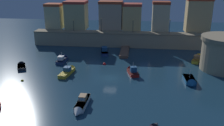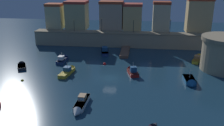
# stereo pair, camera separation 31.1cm
# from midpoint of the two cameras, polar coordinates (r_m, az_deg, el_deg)

# --- Properties ---
(ground_plane) EXTENTS (128.19, 128.19, 0.00)m
(ground_plane) POSITION_cam_midpoint_polar(r_m,az_deg,el_deg) (47.91, -0.33, -3.48)
(ground_plane) COLOR #19384C
(quay_wall) EXTENTS (47.52, 3.61, 3.97)m
(quay_wall) POSITION_cam_midpoint_polar(r_m,az_deg,el_deg) (69.08, 2.03, 5.45)
(quay_wall) COLOR tan
(quay_wall) RESTS_ON ground
(old_town_backdrop) EXTENTS (46.04, 5.67, 9.22)m
(old_town_backdrop) POSITION_cam_midpoint_polar(r_m,az_deg,el_deg) (71.67, 3.08, 10.71)
(old_town_backdrop) COLOR #C8BF8B
(old_town_backdrop) RESTS_ON ground
(pier_dock) EXTENTS (2.05, 9.16, 0.70)m
(pier_dock) POSITION_cam_midpoint_polar(r_m,az_deg,el_deg) (63.40, 3.11, 2.59)
(pier_dock) COLOR brown
(pier_dock) RESTS_ON ground
(quay_lamp_0) EXTENTS (0.32, 0.32, 3.20)m
(quay_lamp_0) POSITION_cam_midpoint_polar(r_m,az_deg,el_deg) (70.40, -8.52, 8.95)
(quay_lamp_0) COLOR black
(quay_lamp_0) RESTS_ON quay_wall
(quay_lamp_1) EXTENTS (0.32, 0.32, 3.75)m
(quay_lamp_1) POSITION_cam_midpoint_polar(r_m,az_deg,el_deg) (68.74, -2.23, 9.17)
(quay_lamp_1) COLOR black
(quay_lamp_1) RESTS_ON quay_wall
(quay_lamp_2) EXTENTS (0.32, 0.32, 3.58)m
(quay_lamp_2) POSITION_cam_midpoint_polar(r_m,az_deg,el_deg) (67.97, 5.05, 8.91)
(quay_lamp_2) COLOR black
(quay_lamp_2) RESTS_ON quay_wall
(quay_lamp_3) EXTENTS (0.32, 0.32, 3.72)m
(quay_lamp_3) POSITION_cam_midpoint_polar(r_m,az_deg,el_deg) (68.36, 13.28, 8.60)
(quay_lamp_3) COLOR black
(quay_lamp_3) RESTS_ON quay_wall
(moored_boat_0) EXTENTS (3.77, 6.84, 1.75)m
(moored_boat_0) POSITION_cam_midpoint_polar(r_m,az_deg,el_deg) (61.28, 19.13, 1.07)
(moored_boat_0) COLOR gold
(moored_boat_0) RESTS_ON ground
(moored_boat_1) EXTENTS (2.02, 4.93, 2.78)m
(moored_boat_1) POSITION_cam_midpoint_polar(r_m,az_deg,el_deg) (47.61, 17.55, -4.04)
(moored_boat_1) COLOR #195689
(moored_boat_1) RESTS_ON ground
(moored_boat_2) EXTENTS (2.38, 6.66, 2.82)m
(moored_boat_2) POSITION_cam_midpoint_polar(r_m,az_deg,el_deg) (51.15, -9.66, -1.68)
(moored_boat_2) COLOR gold
(moored_boat_2) RESTS_ON ground
(moored_boat_3) EXTENTS (3.22, 4.45, 1.50)m
(moored_boat_3) POSITION_cam_midpoint_polar(r_m,az_deg,el_deg) (56.80, -19.72, -0.56)
(moored_boat_3) COLOR #333338
(moored_boat_3) RESTS_ON ground
(moored_boat_4) EXTENTS (1.63, 6.45, 1.80)m
(moored_boat_4) POSITION_cam_midpoint_polar(r_m,az_deg,el_deg) (37.87, -6.96, -9.41)
(moored_boat_4) COLOR white
(moored_boat_4) RESTS_ON ground
(moored_boat_6) EXTENTS (1.72, 5.36, 2.63)m
(moored_boat_6) POSITION_cam_midpoint_polar(r_m,az_deg,el_deg) (58.42, -10.95, 0.95)
(moored_boat_6) COLOR navy
(moored_boat_6) RESTS_ON ground
(moored_boat_8) EXTENTS (2.84, 5.16, 2.99)m
(moored_boat_8) POSITION_cam_midpoint_polar(r_m,az_deg,el_deg) (50.40, 4.77, -1.76)
(moored_boat_8) COLOR red
(moored_boat_8) RESTS_ON ground
(moored_boat_10) EXTENTS (2.83, 7.18, 2.11)m
(moored_boat_10) POSITION_cam_midpoint_polar(r_m,az_deg,el_deg) (63.71, -1.56, 2.91)
(moored_boat_10) COLOR navy
(moored_boat_10) RESTS_ON ground
(mooring_buoy_0) EXTENTS (0.55, 0.55, 0.55)m
(mooring_buoy_0) POSITION_cam_midpoint_polar(r_m,az_deg,el_deg) (49.68, -19.59, -3.81)
(mooring_buoy_0) COLOR yellow
(mooring_buoy_0) RESTS_ON ground
(mooring_buoy_1) EXTENTS (0.76, 0.76, 0.76)m
(mooring_buoy_1) POSITION_cam_midpoint_polar(r_m,az_deg,el_deg) (55.30, -1.57, -0.29)
(mooring_buoy_1) COLOR red
(mooring_buoy_1) RESTS_ON ground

